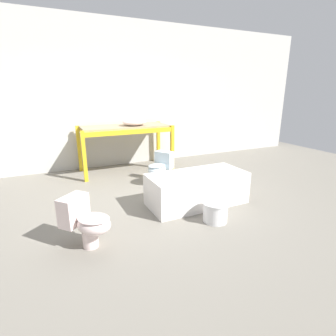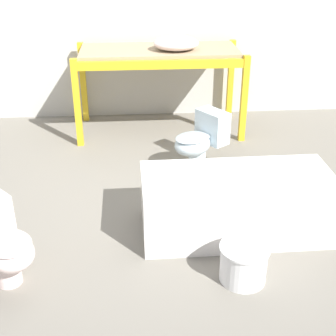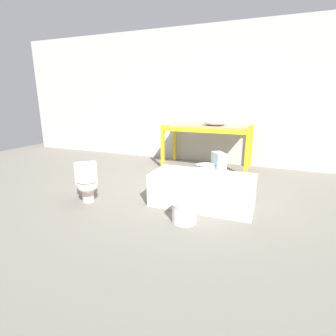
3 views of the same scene
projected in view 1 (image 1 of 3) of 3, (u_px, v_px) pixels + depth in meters
name	position (u px, v px, depth m)	size (l,w,h in m)	color
ground_plane	(141.00, 197.00, 4.37)	(12.00, 12.00, 0.00)	slate
warehouse_wall_rear	(106.00, 96.00, 5.81)	(10.80, 0.08, 3.20)	beige
shelving_rack	(125.00, 132.00, 5.61)	(1.93, 0.86, 0.99)	gold
sink_basin	(134.00, 122.00, 5.54)	(0.51, 0.41, 0.24)	silver
bathtub_main	(197.00, 186.00, 4.06)	(1.53, 0.70, 0.50)	white
toilet_near	(86.00, 220.00, 2.92)	(0.62, 0.63, 0.58)	silver
toilet_far	(160.00, 167.00, 4.97)	(0.64, 0.59, 0.58)	silver
bucket_white	(215.00, 211.00, 3.54)	(0.35, 0.35, 0.28)	white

